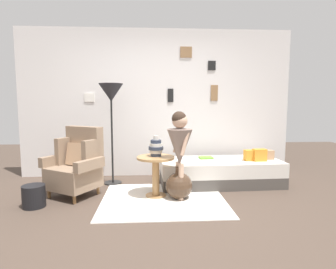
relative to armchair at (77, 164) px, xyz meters
The scene contains 15 objects.
ground_plane 1.51m from the armchair, 36.93° to the right, with size 12.00×12.00×0.00m, color #4C3D33.
gallery_wall 1.80m from the armchair, 43.20° to the left, with size 4.80×0.12×2.60m.
rug 1.32m from the armchair, 13.51° to the right, with size 1.65×1.45×0.01m, color silver.
armchair is the anchor object (origin of this frame).
daybed 2.21m from the armchair, 10.17° to the left, with size 1.93×0.87×0.40m.
pillow_head 2.96m from the armchair, ahead, with size 0.19×0.12×0.15m, color tan.
pillow_mid 2.77m from the armchair, ahead, with size 0.20×0.12×0.19m, color orange.
pillow_back 2.64m from the armchair, ahead, with size 0.18×0.12×0.17m, color orange.
side_table 1.13m from the armchair, ahead, with size 0.53×0.53×0.57m.
vase_striped 1.15m from the armchair, ahead, with size 0.21×0.21×0.29m.
floor_lamp 1.18m from the armchair, 51.56° to the left, with size 0.38×0.38×1.61m.
person_child 1.50m from the armchair, 11.61° to the right, with size 0.34×0.34×1.20m.
book_on_daybed 2.02m from the armchair, 14.66° to the left, with size 0.22×0.16×0.03m, color #6DAB38.
demijohn_near 1.48m from the armchair, 10.41° to the right, with size 0.37×0.37×0.45m.
magazine_basket 0.69m from the armchair, 132.85° to the right, with size 0.28×0.28×0.28m, color black.
Camera 1 is at (-0.09, -3.09, 1.30)m, focal length 29.83 mm.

